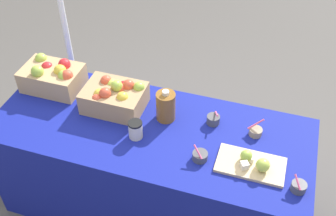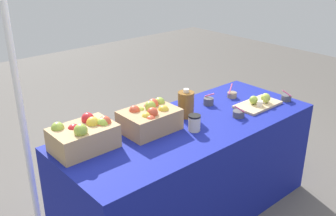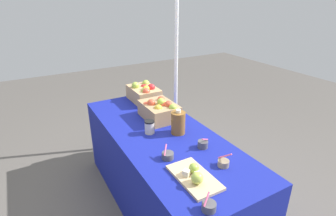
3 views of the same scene
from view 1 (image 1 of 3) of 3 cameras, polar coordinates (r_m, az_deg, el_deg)
The scene contains 12 objects.
ground_plane at distance 2.97m, azimuth -2.07°, elevation -12.99°, with size 10.00×10.00×0.00m, color #56514C.
table at distance 2.68m, azimuth -2.27°, elevation -8.44°, with size 1.90×0.76×0.74m, color navy.
apple_crate_left at distance 2.74m, azimuth -15.74°, elevation 4.28°, with size 0.37×0.25×0.21m.
apple_crate_middle at distance 2.51m, azimuth -7.46°, elevation 1.66°, with size 0.37×0.27×0.20m.
cutting_board_front at distance 2.23m, azimuth 11.70°, elevation -7.63°, with size 0.37×0.20×0.09m.
sample_bowl_near at distance 2.43m, azimuth 6.35°, elevation -1.61°, with size 0.08×0.08×0.10m.
sample_bowl_mid at distance 2.23m, azimuth 4.49°, elevation -6.70°, with size 0.09×0.08×0.09m.
sample_bowl_far at distance 2.40m, azimuth 12.15°, elevation -3.24°, with size 0.09×0.08×0.10m.
sample_bowl_extra at distance 2.19m, azimuth 17.81°, elevation -10.45°, with size 0.08×0.08×0.09m.
cider_jug at distance 2.41m, azimuth -0.32°, elevation 0.26°, with size 0.12×0.12×0.21m.
coffee_cup at distance 2.32m, azimuth -4.57°, elevation -3.03°, with size 0.08×0.08×0.11m.
tent_pole at distance 3.06m, azimuth -14.75°, elevation 13.67°, with size 0.04×0.04×2.10m, color white.
Camera 1 is at (0.62, -1.59, 2.43)m, focal length 43.58 mm.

